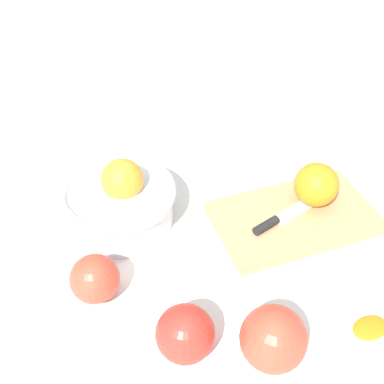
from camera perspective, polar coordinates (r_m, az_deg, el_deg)
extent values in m
plane|color=silver|center=(0.78, 6.88, -7.14)|extent=(2.40, 2.40, 0.00)
cylinder|color=silver|center=(0.82, -8.32, -1.51)|extent=(0.18, 0.18, 0.06)
torus|color=silver|center=(0.80, -8.52, 0.01)|extent=(0.19, 0.19, 0.02)
sphere|color=orange|center=(0.80, -7.76, 1.37)|extent=(0.07, 0.07, 0.07)
cube|color=tan|center=(0.84, 11.30, -2.84)|extent=(0.27, 0.19, 0.02)
sphere|color=orange|center=(0.84, 13.68, 0.80)|extent=(0.07, 0.07, 0.07)
cube|color=silver|center=(0.84, 12.02, -1.66)|extent=(0.11, 0.07, 0.00)
cylinder|color=black|center=(0.79, 8.25, -3.71)|extent=(0.05, 0.03, 0.01)
sphere|color=red|center=(0.65, -0.76, -15.50)|extent=(0.07, 0.07, 0.07)
sphere|color=#D6422D|center=(0.65, 9.04, -15.83)|extent=(0.08, 0.08, 0.08)
sphere|color=#D6422D|center=(0.72, -10.77, -9.47)|extent=(0.07, 0.07, 0.07)
ellipsoid|color=orange|center=(0.74, 19.28, -13.91)|extent=(0.06, 0.05, 0.01)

